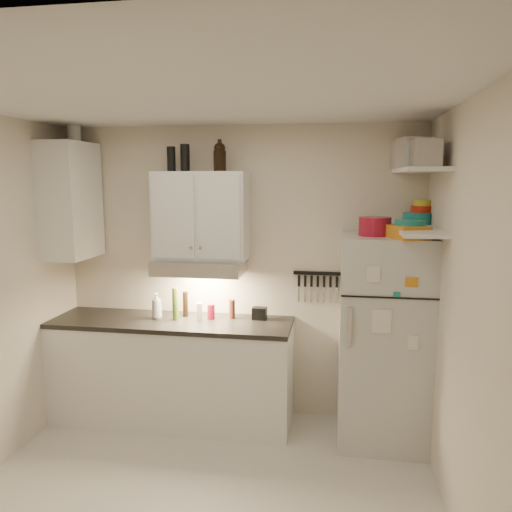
# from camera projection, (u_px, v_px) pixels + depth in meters

# --- Properties ---
(ceiling) EXTENTS (3.20, 3.00, 0.02)m
(ceiling) POSITION_uv_depth(u_px,v_px,m) (187.00, 94.00, 2.83)
(ceiling) COLOR silver
(ceiling) RESTS_ON ground
(back_wall) EXTENTS (3.20, 0.02, 2.60)m
(back_wall) POSITION_uv_depth(u_px,v_px,m) (240.00, 273.00, 4.50)
(back_wall) COLOR beige
(back_wall) RESTS_ON ground
(right_wall) EXTENTS (0.02, 3.00, 2.60)m
(right_wall) POSITION_uv_depth(u_px,v_px,m) (471.00, 330.00, 2.77)
(right_wall) COLOR beige
(right_wall) RESTS_ON ground
(base_cabinet) EXTENTS (2.10, 0.60, 0.88)m
(base_cabinet) POSITION_uv_depth(u_px,v_px,m) (173.00, 372.00, 4.42)
(base_cabinet) COLOR white
(base_cabinet) RESTS_ON floor
(countertop) EXTENTS (2.10, 0.62, 0.04)m
(countertop) POSITION_uv_depth(u_px,v_px,m) (171.00, 322.00, 4.35)
(countertop) COLOR black
(countertop) RESTS_ON base_cabinet
(upper_cabinet) EXTENTS (0.80, 0.33, 0.75)m
(upper_cabinet) POSITION_uv_depth(u_px,v_px,m) (201.00, 215.00, 4.30)
(upper_cabinet) COLOR white
(upper_cabinet) RESTS_ON back_wall
(side_cabinet) EXTENTS (0.33, 0.55, 1.00)m
(side_cabinet) POSITION_uv_depth(u_px,v_px,m) (70.00, 201.00, 4.33)
(side_cabinet) COLOR white
(side_cabinet) RESTS_ON left_wall
(range_hood) EXTENTS (0.76, 0.46, 0.12)m
(range_hood) POSITION_uv_depth(u_px,v_px,m) (200.00, 266.00, 4.30)
(range_hood) COLOR silver
(range_hood) RESTS_ON back_wall
(fridge) EXTENTS (0.70, 0.68, 1.70)m
(fridge) POSITION_uv_depth(u_px,v_px,m) (383.00, 340.00, 4.03)
(fridge) COLOR silver
(fridge) RESTS_ON floor
(shelf_hi) EXTENTS (0.30, 0.95, 0.03)m
(shelf_hi) POSITION_uv_depth(u_px,v_px,m) (420.00, 170.00, 3.66)
(shelf_hi) COLOR white
(shelf_hi) RESTS_ON right_wall
(shelf_lo) EXTENTS (0.30, 0.95, 0.03)m
(shelf_lo) POSITION_uv_depth(u_px,v_px,m) (417.00, 230.00, 3.73)
(shelf_lo) COLOR white
(shelf_lo) RESTS_ON right_wall
(knife_strip) EXTENTS (0.42, 0.02, 0.03)m
(knife_strip) POSITION_uv_depth(u_px,v_px,m) (317.00, 273.00, 4.36)
(knife_strip) COLOR black
(knife_strip) RESTS_ON back_wall
(dutch_oven) EXTENTS (0.33, 0.33, 0.14)m
(dutch_oven) POSITION_uv_depth(u_px,v_px,m) (375.00, 226.00, 3.87)
(dutch_oven) COLOR maroon
(dutch_oven) RESTS_ON fridge
(book_stack) EXTENTS (0.32, 0.35, 0.10)m
(book_stack) POSITION_uv_depth(u_px,v_px,m) (408.00, 232.00, 3.67)
(book_stack) COLOR orange
(book_stack) RESTS_ON fridge
(spice_jar) EXTENTS (0.07, 0.07, 0.09)m
(spice_jar) POSITION_uv_depth(u_px,v_px,m) (391.00, 230.00, 3.86)
(spice_jar) COLOR silver
(spice_jar) RESTS_ON fridge
(stock_pot) EXTENTS (0.38, 0.38, 0.21)m
(stock_pot) POSITION_uv_depth(u_px,v_px,m) (409.00, 156.00, 4.01)
(stock_pot) COLOR silver
(stock_pot) RESTS_ON shelf_hi
(tin_a) EXTENTS (0.25, 0.24, 0.21)m
(tin_a) POSITION_uv_depth(u_px,v_px,m) (414.00, 153.00, 3.56)
(tin_a) COLOR #AAAAAD
(tin_a) RESTS_ON shelf_hi
(tin_b) EXTENTS (0.20, 0.20, 0.18)m
(tin_b) POSITION_uv_depth(u_px,v_px,m) (425.00, 153.00, 3.38)
(tin_b) COLOR #AAAAAD
(tin_b) RESTS_ON shelf_hi
(bowl_teal) EXTENTS (0.23, 0.23, 0.09)m
(bowl_teal) POSITION_uv_depth(u_px,v_px,m) (417.00, 218.00, 4.03)
(bowl_teal) COLOR teal
(bowl_teal) RESTS_ON shelf_lo
(bowl_orange) EXTENTS (0.18, 0.18, 0.05)m
(bowl_orange) POSITION_uv_depth(u_px,v_px,m) (422.00, 209.00, 4.06)
(bowl_orange) COLOR red
(bowl_orange) RESTS_ON bowl_teal
(bowl_yellow) EXTENTS (0.14, 0.14, 0.05)m
(bowl_yellow) POSITION_uv_depth(u_px,v_px,m) (423.00, 203.00, 4.06)
(bowl_yellow) COLOR yellow
(bowl_yellow) RESTS_ON bowl_orange
(plates) EXTENTS (0.27, 0.27, 0.06)m
(plates) POSITION_uv_depth(u_px,v_px,m) (410.00, 224.00, 3.71)
(plates) COLOR teal
(plates) RESTS_ON shelf_lo
(growler_a) EXTENTS (0.11, 0.11, 0.25)m
(growler_a) POSITION_uv_depth(u_px,v_px,m) (220.00, 157.00, 4.20)
(growler_a) COLOR black
(growler_a) RESTS_ON upper_cabinet
(growler_b) EXTENTS (0.12, 0.12, 0.24)m
(growler_b) POSITION_uv_depth(u_px,v_px,m) (220.00, 157.00, 4.20)
(growler_b) COLOR black
(growler_b) RESTS_ON upper_cabinet
(thermos_a) EXTENTS (0.09, 0.09, 0.23)m
(thermos_a) POSITION_uv_depth(u_px,v_px,m) (185.00, 158.00, 4.21)
(thermos_a) COLOR black
(thermos_a) RESTS_ON upper_cabinet
(thermos_b) EXTENTS (0.08, 0.08, 0.21)m
(thermos_b) POSITION_uv_depth(u_px,v_px,m) (171.00, 159.00, 4.25)
(thermos_b) COLOR black
(thermos_b) RESTS_ON upper_cabinet
(side_jar) EXTENTS (0.12, 0.12, 0.15)m
(side_jar) POSITION_uv_depth(u_px,v_px,m) (74.00, 134.00, 4.34)
(side_jar) COLOR silver
(side_jar) RESTS_ON side_cabinet
(soap_bottle) EXTENTS (0.11, 0.11, 0.26)m
(soap_bottle) POSITION_uv_depth(u_px,v_px,m) (157.00, 304.00, 4.37)
(soap_bottle) COLOR white
(soap_bottle) RESTS_ON countertop
(pepper_mill) EXTENTS (0.06, 0.06, 0.17)m
(pepper_mill) POSITION_uv_depth(u_px,v_px,m) (232.00, 309.00, 4.38)
(pepper_mill) COLOR maroon
(pepper_mill) RESTS_ON countertop
(oil_bottle) EXTENTS (0.06, 0.06, 0.29)m
(oil_bottle) POSITION_uv_depth(u_px,v_px,m) (175.00, 304.00, 4.33)
(oil_bottle) COLOR #446619
(oil_bottle) RESTS_ON countertop
(vinegar_bottle) EXTENTS (0.06, 0.06, 0.23)m
(vinegar_bottle) POSITION_uv_depth(u_px,v_px,m) (185.00, 304.00, 4.45)
(vinegar_bottle) COLOR black
(vinegar_bottle) RESTS_ON countertop
(clear_bottle) EXTENTS (0.06, 0.06, 0.15)m
(clear_bottle) POSITION_uv_depth(u_px,v_px,m) (200.00, 312.00, 4.33)
(clear_bottle) COLOR silver
(clear_bottle) RESTS_ON countertop
(red_jar) EXTENTS (0.09, 0.09, 0.13)m
(red_jar) POSITION_uv_depth(u_px,v_px,m) (211.00, 312.00, 4.37)
(red_jar) COLOR maroon
(red_jar) RESTS_ON countertop
(caddy) EXTENTS (0.13, 0.09, 0.11)m
(caddy) POSITION_uv_depth(u_px,v_px,m) (260.00, 313.00, 4.36)
(caddy) COLOR black
(caddy) RESTS_ON countertop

